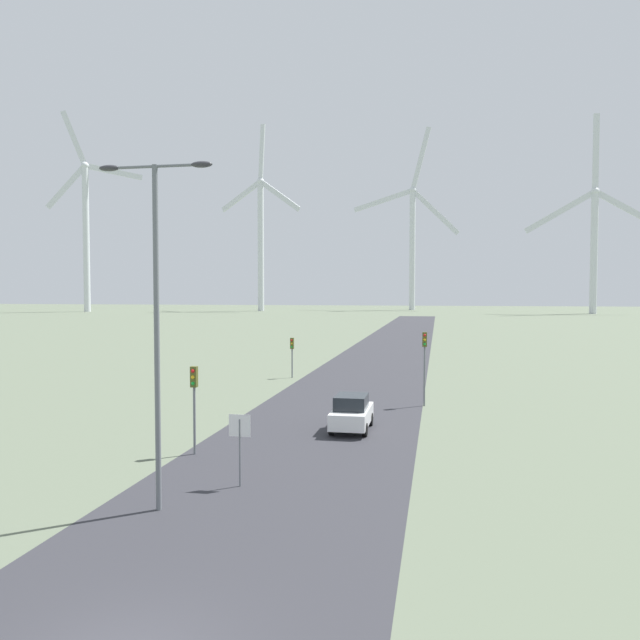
# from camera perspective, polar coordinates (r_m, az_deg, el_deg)

# --- Properties ---
(road_surface) EXTENTS (10.00, 240.00, 0.01)m
(road_surface) POSITION_cam_1_polar(r_m,az_deg,el_deg) (59.44, 5.02, -4.20)
(road_surface) COLOR #2D2D33
(road_surface) RESTS_ON ground
(streetlamp) EXTENTS (3.83, 0.32, 11.12)m
(streetlamp) POSITION_cam_1_polar(r_m,az_deg,el_deg) (20.54, -14.74, 2.11)
(streetlamp) COLOR slate
(streetlamp) RESTS_ON ground
(stop_sign_near) EXTENTS (0.81, 0.07, 2.63)m
(stop_sign_near) POSITION_cam_1_polar(r_m,az_deg,el_deg) (23.09, -7.35, -10.49)
(stop_sign_near) COLOR slate
(stop_sign_near) RESTS_ON ground
(traffic_light_post_near_left) EXTENTS (0.28, 0.33, 3.83)m
(traffic_light_post_near_left) POSITION_cam_1_polar(r_m,az_deg,el_deg) (27.63, -11.44, -6.29)
(traffic_light_post_near_left) COLOR slate
(traffic_light_post_near_left) RESTS_ON ground
(traffic_light_post_near_right) EXTENTS (0.28, 0.34, 4.57)m
(traffic_light_post_near_right) POSITION_cam_1_polar(r_m,az_deg,el_deg) (38.89, 9.54, -2.93)
(traffic_light_post_near_right) COLOR slate
(traffic_light_post_near_right) RESTS_ON ground
(traffic_light_post_mid_left) EXTENTS (0.28, 0.33, 3.28)m
(traffic_light_post_mid_left) POSITION_cam_1_polar(r_m,az_deg,el_deg) (50.98, -2.57, -2.62)
(traffic_light_post_mid_left) COLOR slate
(traffic_light_post_mid_left) RESTS_ON ground
(car_approaching) EXTENTS (1.88, 4.11, 1.83)m
(car_approaching) POSITION_cam_1_polar(r_m,az_deg,el_deg) (32.06, 2.91, -8.45)
(car_approaching) COLOR white
(car_approaching) RESTS_ON ground
(wind_turbine_far_left) EXTENTS (28.44, 15.41, 68.59)m
(wind_turbine_far_left) POSITION_cam_1_polar(r_m,az_deg,el_deg) (232.41, -20.62, 8.29)
(wind_turbine_far_left) COLOR silver
(wind_turbine_far_left) RESTS_ON ground
(wind_turbine_left) EXTENTS (33.10, 13.81, 66.36)m
(wind_turbine_left) POSITION_cam_1_polar(r_m,az_deg,el_deg) (226.53, -5.44, 8.10)
(wind_turbine_left) COLOR silver
(wind_turbine_left) RESTS_ON ground
(wind_turbine_center) EXTENTS (40.26, 7.13, 68.30)m
(wind_turbine_center) POSITION_cam_1_polar(r_m,az_deg,el_deg) (239.96, 8.45, 7.75)
(wind_turbine_center) COLOR silver
(wind_turbine_center) RESTS_ON ground
(wind_turbine_right) EXTENTS (42.58, 2.65, 62.35)m
(wind_turbine_right) POSITION_cam_1_polar(r_m,az_deg,el_deg) (215.19, 23.79, 7.18)
(wind_turbine_right) COLOR silver
(wind_turbine_right) RESTS_ON ground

